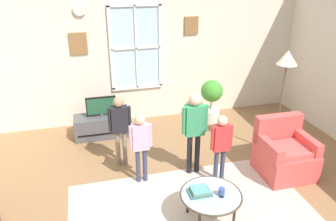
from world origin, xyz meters
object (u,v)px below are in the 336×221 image
at_px(book_stack, 200,191).
at_px(person_pink_shirt, 141,141).
at_px(cup, 222,192).
at_px(person_red_shirt, 221,142).
at_px(person_black_shirt, 120,123).
at_px(television, 101,106).
at_px(remote_near_books, 221,194).
at_px(potted_plant_by_window, 211,98).
at_px(tv_stand, 103,126).
at_px(armchair, 284,154).
at_px(coffee_table, 211,196).
at_px(floor_lamp, 286,69).
at_px(person_green_shirt, 194,125).

distance_m(book_stack, person_pink_shirt, 1.16).
distance_m(cup, person_red_shirt, 0.89).
bearing_deg(person_black_shirt, television, 101.56).
height_order(television, remote_near_books, television).
bearing_deg(cup, person_red_shirt, 68.39).
xyz_separation_m(person_pink_shirt, potted_plant_by_window, (1.77, 1.73, -0.18)).
height_order(tv_stand, cup, cup).
distance_m(armchair, person_pink_shirt, 2.22).
bearing_deg(coffee_table, floor_lamp, 37.41).
bearing_deg(potted_plant_by_window, person_pink_shirt, -135.72).
bearing_deg(coffee_table, television, 112.92).
bearing_deg(television, book_stack, -69.16).
xyz_separation_m(book_stack, floor_lamp, (1.82, 1.24, 1.06)).
relative_size(person_black_shirt, person_red_shirt, 1.09).
distance_m(person_black_shirt, potted_plant_by_window, 2.34).
xyz_separation_m(armchair, potted_plant_by_window, (-0.39, 2.05, 0.18)).
bearing_deg(television, potted_plant_by_window, 3.25).
height_order(cup, person_black_shirt, person_black_shirt).
bearing_deg(potted_plant_by_window, coffee_table, -111.57).
distance_m(tv_stand, television, 0.40).
relative_size(tv_stand, potted_plant_by_window, 1.19).
height_order(armchair, person_red_shirt, person_red_shirt).
bearing_deg(remote_near_books, armchair, 29.00).
bearing_deg(person_black_shirt, person_green_shirt, -25.51).
xyz_separation_m(person_black_shirt, person_green_shirt, (1.04, -0.50, 0.08)).
bearing_deg(remote_near_books, person_red_shirt, 68.55).
relative_size(armchair, remote_near_books, 6.21).
height_order(armchair, person_black_shirt, person_black_shirt).
relative_size(potted_plant_by_window, floor_lamp, 0.49).
height_order(remote_near_books, person_black_shirt, person_black_shirt).
bearing_deg(remote_near_books, floor_lamp, 40.24).
relative_size(armchair, book_stack, 3.16).
bearing_deg(cup, person_pink_shirt, 125.42).
bearing_deg(book_stack, remote_near_books, -18.02).
distance_m(cup, person_green_shirt, 1.19).
bearing_deg(cup, tv_stand, 114.47).
xyz_separation_m(cup, person_black_shirt, (-1.01, 1.64, 0.27)).
xyz_separation_m(television, person_pink_shirt, (0.45, -1.60, 0.07)).
distance_m(cup, floor_lamp, 2.32).
relative_size(armchair, cup, 8.06).
bearing_deg(remote_near_books, person_green_shirt, 89.09).
bearing_deg(book_stack, person_green_shirt, 75.23).
bearing_deg(armchair, television, 143.57).
xyz_separation_m(remote_near_books, person_black_shirt, (-1.03, 1.61, 0.32)).
bearing_deg(potted_plant_by_window, armchair, -79.20).
height_order(television, potted_plant_by_window, potted_plant_by_window).
bearing_deg(television, coffee_table, -67.08).
xyz_separation_m(remote_near_books, person_green_shirt, (0.02, 1.12, 0.40)).
bearing_deg(floor_lamp, person_pink_shirt, -174.08).
xyz_separation_m(television, person_red_shirt, (1.55, -1.91, 0.07)).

